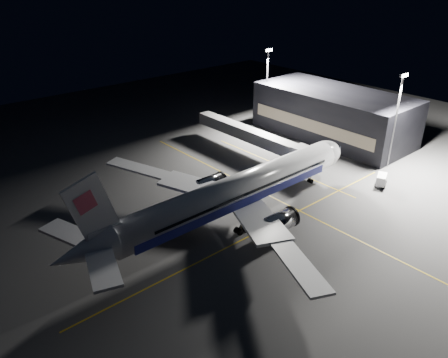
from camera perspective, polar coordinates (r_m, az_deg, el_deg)
ground at (r=78.41m, az=1.71°, el=-4.91°), size 200.00×200.00×0.00m
guide_line_main at (r=84.62m, az=6.72°, el=-2.57°), size 0.25×80.00×0.01m
guide_line_cross at (r=74.80m, az=4.83°, el=-6.69°), size 70.00×0.25×0.01m
guide_line_side at (r=98.60m, az=7.24°, el=1.77°), size 0.25×40.00×0.01m
airliner at (r=75.22m, az=1.15°, el=-1.82°), size 61.48×54.22×16.64m
terminal at (r=116.52m, az=14.02°, el=8.25°), size 18.12×40.00×12.00m
jet_bridge at (r=101.92m, az=4.04°, el=5.55°), size 3.60×34.40×6.30m
floodlight_mast_north at (r=121.29m, az=5.64°, el=12.73°), size 2.40×0.68×20.70m
floodlight_mast_south at (r=99.95m, az=21.65°, el=8.04°), size 2.40×0.67×20.70m
service_truck at (r=94.51m, az=19.89°, el=0.01°), size 4.83×3.51×2.31m
baggage_tug at (r=81.69m, az=-4.04°, el=-2.84°), size 2.94×2.45×2.00m
safety_cone_a at (r=87.83m, az=-2.58°, el=-1.04°), size 0.42×0.42×0.62m
safety_cone_b at (r=84.37m, az=2.89°, el=-2.29°), size 0.37×0.37×0.55m
safety_cone_c at (r=79.26m, az=-4.62°, el=-4.33°), size 0.45×0.45×0.68m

